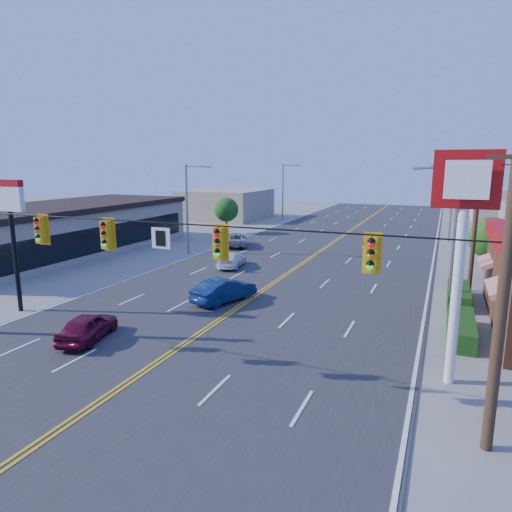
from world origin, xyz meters
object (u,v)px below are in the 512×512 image
at_px(pizza_hut_sign, 11,218).
at_px(kfc_pylon, 463,222).
at_px(signal_span, 131,251).
at_px(car_white, 232,260).
at_px(car_silver, 236,240).
at_px(car_magenta, 88,328).
at_px(car_blue, 224,291).

bearing_deg(pizza_hut_sign, kfc_pylon, 0.00).
height_order(signal_span, car_white, signal_span).
xyz_separation_m(car_white, car_silver, (-3.56, 8.43, 0.08)).
height_order(signal_span, car_silver, signal_span).
bearing_deg(car_white, kfc_pylon, 127.69).
bearing_deg(kfc_pylon, car_magenta, -172.59).
xyz_separation_m(kfc_pylon, pizza_hut_sign, (-22.00, 0.00, -0.86)).
relative_size(signal_span, car_white, 6.09).
relative_size(kfc_pylon, car_white, 2.13).
height_order(car_white, car_silver, car_silver).
bearing_deg(car_magenta, kfc_pylon, 174.28).
relative_size(car_magenta, car_silver, 0.77).
distance_m(car_blue, car_white, 9.23).
height_order(signal_span, car_magenta, signal_span).
relative_size(signal_span, car_magenta, 6.64).
relative_size(kfc_pylon, car_silver, 1.80).
xyz_separation_m(signal_span, car_silver, (-8.25, 26.66, -4.23)).
bearing_deg(kfc_pylon, pizza_hut_sign, 180.00).
relative_size(pizza_hut_sign, car_magenta, 1.87).
xyz_separation_m(kfc_pylon, car_magenta, (-15.37, -2.00, -5.42)).
distance_m(kfc_pylon, car_blue, 14.52).
height_order(car_blue, car_silver, car_blue).
height_order(signal_span, pizza_hut_sign, signal_span).
distance_m(kfc_pylon, car_silver, 30.29).
distance_m(signal_span, pizza_hut_sign, 11.60).
xyz_separation_m(pizza_hut_sign, car_blue, (9.78, 5.73, -4.49)).
xyz_separation_m(pizza_hut_sign, car_white, (6.19, 14.24, -4.60)).
xyz_separation_m(signal_span, car_magenta, (-4.26, 2.00, -4.26)).
height_order(kfc_pylon, pizza_hut_sign, kfc_pylon).
relative_size(car_blue, car_white, 1.05).
distance_m(signal_span, car_white, 19.31).
height_order(pizza_hut_sign, car_white, pizza_hut_sign).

